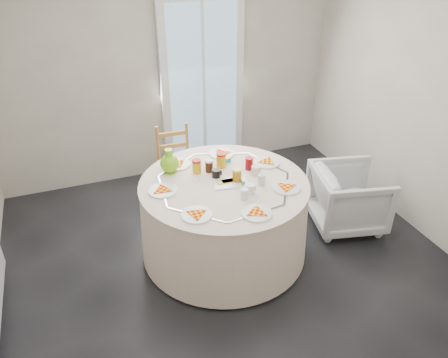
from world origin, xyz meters
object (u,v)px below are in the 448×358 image
object	(u,v)px
table	(224,219)
wooden_chair	(176,161)
green_pitcher	(169,162)
armchair	(349,192)

from	to	relation	value
table	wooden_chair	bearing A→B (deg)	98.37
table	green_pitcher	size ratio (longest dim) A/B	6.94
green_pitcher	armchair	bearing A→B (deg)	-16.18
armchair	green_pitcher	size ratio (longest dim) A/B	3.16
table	armchair	xyz separation A→B (m)	(1.33, -0.04, 0.02)
wooden_chair	armchair	world-z (taller)	wooden_chair
wooden_chair	armchair	size ratio (longest dim) A/B	1.21
wooden_chair	green_pitcher	world-z (taller)	green_pitcher
wooden_chair	green_pitcher	distance (m)	0.84
table	wooden_chair	size ratio (longest dim) A/B	1.81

